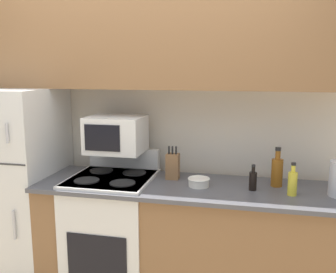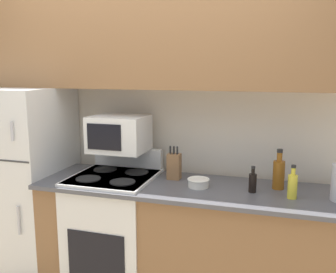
{
  "view_description": "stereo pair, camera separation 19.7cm",
  "coord_description": "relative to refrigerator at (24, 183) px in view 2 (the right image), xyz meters",
  "views": [
    {
      "loc": [
        0.77,
        -2.24,
        1.75
      ],
      "look_at": [
        0.2,
        0.28,
        1.28
      ],
      "focal_mm": 40.0,
      "sensor_mm": 36.0,
      "label": 1
    },
    {
      "loc": [
        0.96,
        -2.19,
        1.75
      ],
      "look_at": [
        0.2,
        0.28,
        1.28
      ],
      "focal_mm": 40.0,
      "sensor_mm": 36.0,
      "label": 2
    }
  ],
  "objects": [
    {
      "name": "knife_block",
      "position": [
        1.3,
        0.08,
        0.23
      ],
      "size": [
        0.1,
        0.08,
        0.25
      ],
      "color": "brown",
      "rests_on": "lower_cabinets"
    },
    {
      "name": "lower_cabinets",
      "position": [
        1.44,
        -0.04,
        -0.33
      ],
      "size": [
        2.19,
        0.66,
        0.93
      ],
      "color": "brown",
      "rests_on": "ground_plane"
    },
    {
      "name": "wall_back",
      "position": [
        1.1,
        0.38,
        0.48
      ],
      "size": [
        8.0,
        0.05,
        2.55
      ],
      "color": "beige",
      "rests_on": "ground_plane"
    },
    {
      "name": "microwave",
      "position": [
        0.85,
        0.08,
        0.46
      ],
      "size": [
        0.42,
        0.36,
        0.28
      ],
      "color": "silver",
      "rests_on": "stove"
    },
    {
      "name": "bottle_whiskey",
      "position": [
        2.05,
        0.06,
        0.24
      ],
      "size": [
        0.08,
        0.08,
        0.28
      ],
      "color": "brown",
      "rests_on": "lower_cabinets"
    },
    {
      "name": "stove",
      "position": [
        0.86,
        -0.05,
        -0.31
      ],
      "size": [
        0.61,
        0.64,
        1.11
      ],
      "color": "silver",
      "rests_on": "ground_plane"
    },
    {
      "name": "refrigerator",
      "position": [
        0.0,
        0.0,
        0.0
      ],
      "size": [
        0.7,
        0.71,
        1.6
      ],
      "color": "silver",
      "rests_on": "ground_plane"
    },
    {
      "name": "bottle_soy_sauce",
      "position": [
        1.89,
        -0.06,
        0.2
      ],
      "size": [
        0.05,
        0.05,
        0.18
      ],
      "color": "black",
      "rests_on": "lower_cabinets"
    },
    {
      "name": "upper_cabinets",
      "position": [
        1.1,
        0.18,
        1.17
      ],
      "size": [
        2.89,
        0.35,
        0.74
      ],
      "color": "brown",
      "rests_on": "refrigerator"
    },
    {
      "name": "bottle_cooking_spray",
      "position": [
        2.14,
        -0.11,
        0.22
      ],
      "size": [
        0.06,
        0.06,
        0.22
      ],
      "color": "gold",
      "rests_on": "lower_cabinets"
    },
    {
      "name": "bowl",
      "position": [
        1.52,
        -0.06,
        0.16
      ],
      "size": [
        0.16,
        0.16,
        0.06
      ],
      "color": "silver",
      "rests_on": "lower_cabinets"
    }
  ]
}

